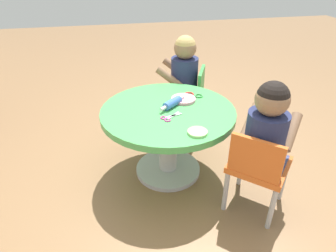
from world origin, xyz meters
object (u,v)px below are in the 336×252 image
Objects in this scene: seated_child_right at (184,69)px; child_chair_right at (188,96)px; craft_scissors at (169,117)px; craft_table at (168,126)px; seated_child_left at (267,128)px; child_chair_left at (258,167)px; rolling_pin at (172,103)px.

child_chair_right is at bearing -114.32° from seated_child_right.
seated_child_right is 0.71m from craft_scissors.
child_chair_right reaches higher than craft_scissors.
child_chair_right is 3.78× the size of craft_scissors.
child_chair_right is (0.53, -0.28, -0.05)m from craft_table.
seated_child_left is 0.98m from child_chair_right.
seated_child_left is at bearing -43.36° from child_chair_left.
child_chair_right is (0.96, 0.13, 0.00)m from child_chair_left.
seated_child_left is 1.00× the size of seated_child_right.
craft_table is 1.63× the size of seated_child_left.
rolling_pin is (0.46, 0.38, 0.20)m from child_chair_left.
child_chair_left is 0.97m from child_chair_right.
seated_child_left reaches higher than child_chair_right.
child_chair_left is 0.23m from seated_child_left.
seated_child_left is (-0.41, -0.44, 0.17)m from craft_table.
child_chair_left and child_chair_right have the same top height.
craft_table is 0.17m from craft_scissors.
seated_child_right is at bearing -23.83° from craft_table.
craft_table is 0.60m from child_chair_right.
seated_child_left is at bearing -132.86° from craft_table.
rolling_pin is (0.03, -0.03, 0.15)m from craft_table.
seated_child_left is 3.60× the size of craft_scissors.
craft_table is 0.62m from seated_child_right.
craft_table is at bearing 152.35° from child_chair_right.
rolling_pin is at bearing -48.99° from craft_table.
child_chair_right is at bearing 9.71° from seated_child_left.
seated_child_left and seated_child_right have the same top height.
seated_child_right reaches higher than rolling_pin.
child_chair_left is 2.84× the size of rolling_pin.
craft_table is 4.42× the size of rolling_pin.
child_chair_left is 1.05× the size of seated_child_left.
child_chair_right reaches higher than rolling_pin.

